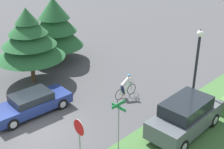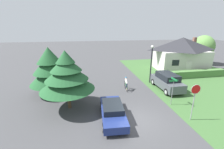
# 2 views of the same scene
# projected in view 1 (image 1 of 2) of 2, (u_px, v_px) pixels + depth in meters

# --- Properties ---
(ground_plane) EXTENTS (140.00, 140.00, 0.00)m
(ground_plane) POSITION_uv_depth(u_px,v_px,m) (40.00, 130.00, 17.13)
(ground_plane) COLOR #424244
(sedan_left_lane) EXTENTS (2.07, 4.82, 1.29)m
(sedan_left_lane) POSITION_uv_depth(u_px,v_px,m) (31.00, 103.00, 18.40)
(sedan_left_lane) COLOR navy
(sedan_left_lane) RESTS_ON ground
(cyclist) EXTENTS (0.44, 1.83, 1.56)m
(cyclist) POSITION_uv_depth(u_px,v_px,m) (126.00, 87.00, 20.11)
(cyclist) COLOR black
(cyclist) RESTS_ON ground
(parked_suv_right) EXTENTS (2.10, 4.73, 1.96)m
(parked_suv_right) POSITION_uv_depth(u_px,v_px,m) (185.00, 116.00, 16.57)
(parked_suv_right) COLOR #4C5156
(parked_suv_right) RESTS_ON ground
(stop_sign) EXTENTS (0.76, 0.08, 3.05)m
(stop_sign) POSITION_uv_depth(u_px,v_px,m) (80.00, 137.00, 12.97)
(stop_sign) COLOR gray
(stop_sign) RESTS_ON ground
(street_lamp) EXTENTS (0.38, 0.38, 5.04)m
(street_lamp) POSITION_uv_depth(u_px,v_px,m) (197.00, 60.00, 17.82)
(street_lamp) COLOR black
(street_lamp) RESTS_ON ground
(street_name_sign) EXTENTS (0.90, 0.90, 2.68)m
(street_name_sign) POSITION_uv_depth(u_px,v_px,m) (119.00, 118.00, 14.88)
(street_name_sign) COLOR gray
(street_name_sign) RESTS_ON ground
(conifer_tall_near) EXTENTS (4.76, 4.76, 5.34)m
(conifer_tall_near) POSITION_uv_depth(u_px,v_px,m) (29.00, 39.00, 21.11)
(conifer_tall_near) COLOR #4C3823
(conifer_tall_near) RESTS_ON ground
(conifer_tall_far) EXTENTS (4.49, 4.49, 5.18)m
(conifer_tall_far) POSITION_uv_depth(u_px,v_px,m) (55.00, 26.00, 24.88)
(conifer_tall_far) COLOR #4C3823
(conifer_tall_far) RESTS_ON ground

